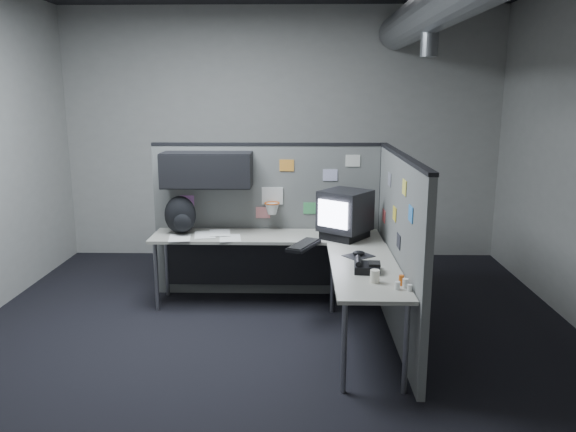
{
  "coord_description": "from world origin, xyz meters",
  "views": [
    {
      "loc": [
        0.24,
        -4.5,
        2.13
      ],
      "look_at": [
        0.13,
        0.35,
        1.07
      ],
      "focal_mm": 35.0,
      "sensor_mm": 36.0,
      "label": 1
    }
  ],
  "objects_px": {
    "phone": "(366,267)",
    "backpack": "(180,216)",
    "monitor": "(345,214)",
    "desk": "(290,254)",
    "keyboard": "(304,245)"
  },
  "relations": [
    {
      "from": "monitor",
      "to": "keyboard",
      "type": "xyz_separation_m",
      "value": [
        -0.41,
        -0.35,
        -0.23
      ]
    },
    {
      "from": "backpack",
      "to": "monitor",
      "type": "bearing_deg",
      "value": -5.2
    },
    {
      "from": "keyboard",
      "to": "phone",
      "type": "height_order",
      "value": "phone"
    },
    {
      "from": "phone",
      "to": "backpack",
      "type": "xyz_separation_m",
      "value": [
        -1.74,
        1.19,
        0.15
      ]
    },
    {
      "from": "phone",
      "to": "desk",
      "type": "bearing_deg",
      "value": 140.44
    },
    {
      "from": "keyboard",
      "to": "desk",
      "type": "bearing_deg",
      "value": 106.59
    },
    {
      "from": "phone",
      "to": "backpack",
      "type": "bearing_deg",
      "value": 160.75
    },
    {
      "from": "phone",
      "to": "backpack",
      "type": "relative_size",
      "value": 0.62
    },
    {
      "from": "desk",
      "to": "backpack",
      "type": "xyz_separation_m",
      "value": [
        -1.11,
        0.3,
        0.31
      ]
    },
    {
      "from": "monitor",
      "to": "keyboard",
      "type": "height_order",
      "value": "monitor"
    },
    {
      "from": "phone",
      "to": "backpack",
      "type": "height_order",
      "value": "backpack"
    },
    {
      "from": "keyboard",
      "to": "phone",
      "type": "bearing_deg",
      "value": -75.04
    },
    {
      "from": "backpack",
      "to": "keyboard",
      "type": "bearing_deg",
      "value": -21.64
    },
    {
      "from": "monitor",
      "to": "desk",
      "type": "bearing_deg",
      "value": -170.16
    },
    {
      "from": "desk",
      "to": "monitor",
      "type": "relative_size",
      "value": 3.97
    }
  ]
}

